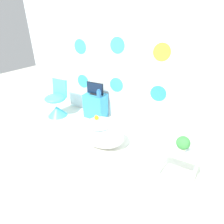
{
  "coord_description": "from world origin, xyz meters",
  "views": [
    {
      "loc": [
        1.65,
        -1.2,
        1.96
      ],
      "look_at": [
        0.47,
        0.93,
        0.7
      ],
      "focal_mm": 28.0,
      "sensor_mm": 36.0,
      "label": 1
    }
  ],
  "objects_px": {
    "chair": "(57,104)",
    "vase": "(99,94)",
    "bathtub": "(100,133)",
    "potted_plant_left": "(183,144)",
    "tv": "(95,89)"
  },
  "relations": [
    {
      "from": "tv",
      "to": "vase",
      "type": "xyz_separation_m",
      "value": [
        0.17,
        -0.11,
        -0.04
      ]
    },
    {
      "from": "bathtub",
      "to": "vase",
      "type": "relative_size",
      "value": 5.03
    },
    {
      "from": "chair",
      "to": "vase",
      "type": "bearing_deg",
      "value": 15.7
    },
    {
      "from": "vase",
      "to": "potted_plant_left",
      "type": "bearing_deg",
      "value": -23.93
    },
    {
      "from": "bathtub",
      "to": "chair",
      "type": "xyz_separation_m",
      "value": [
        -1.45,
        0.43,
        0.05
      ]
    },
    {
      "from": "chair",
      "to": "bathtub",
      "type": "bearing_deg",
      "value": -16.48
    },
    {
      "from": "tv",
      "to": "vase",
      "type": "relative_size",
      "value": 2.33
    },
    {
      "from": "bathtub",
      "to": "chair",
      "type": "relative_size",
      "value": 1.08
    },
    {
      "from": "chair",
      "to": "potted_plant_left",
      "type": "xyz_separation_m",
      "value": [
        2.79,
        -0.52,
        0.29
      ]
    },
    {
      "from": "chair",
      "to": "vase",
      "type": "relative_size",
      "value": 4.66
    },
    {
      "from": "vase",
      "to": "potted_plant_left",
      "type": "relative_size",
      "value": 0.77
    },
    {
      "from": "bathtub",
      "to": "chair",
      "type": "distance_m",
      "value": 1.51
    },
    {
      "from": "bathtub",
      "to": "potted_plant_left",
      "type": "bearing_deg",
      "value": -4.05
    },
    {
      "from": "chair",
      "to": "tv",
      "type": "bearing_deg",
      "value": 25.42
    },
    {
      "from": "bathtub",
      "to": "tv",
      "type": "height_order",
      "value": "tv"
    }
  ]
}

